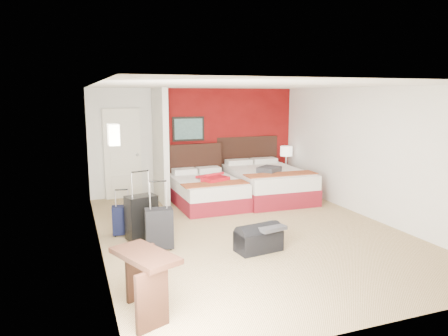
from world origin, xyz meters
name	(u,v)px	position (x,y,z in m)	size (l,w,h in m)	color
ground	(250,231)	(0.00, 0.00, 0.00)	(6.50, 6.50, 0.00)	tan
room_walls	(152,153)	(-1.40, 1.42, 1.26)	(5.02, 6.52, 2.50)	silver
red_accent_panel	(225,140)	(0.75, 3.23, 1.25)	(3.50, 0.04, 2.50)	maroon
partition_wall	(160,146)	(-1.00, 2.61, 1.25)	(0.12, 1.20, 2.50)	silver
entry_door	(123,154)	(-1.75, 3.20, 1.02)	(0.82, 0.06, 2.05)	silver
bed_left	(207,192)	(-0.15, 1.97, 0.28)	(1.32, 1.88, 0.56)	silver
bed_right	(267,184)	(1.34, 2.07, 0.33)	(1.55, 2.22, 0.66)	white
red_suitcase_open	(212,178)	(-0.05, 1.87, 0.61)	(0.52, 0.72, 0.09)	red
jacket_bundle	(269,169)	(1.24, 1.77, 0.72)	(0.49, 0.39, 0.12)	#3B3C41
nightstand	(286,178)	(2.21, 2.77, 0.27)	(0.39, 0.39, 0.54)	black
table_lamp	(286,157)	(2.21, 2.77, 0.81)	(0.30, 0.30, 0.54)	white
suitcase_black	(142,219)	(-1.83, 0.19, 0.36)	(0.48, 0.30, 0.72)	black
suitcase_charcoal	(159,230)	(-1.65, -0.31, 0.31)	(0.41, 0.26, 0.61)	black
suitcase_navy	(123,222)	(-2.10, 0.55, 0.24)	(0.34, 0.21, 0.48)	black
duffel_bag	(258,240)	(-0.25, -0.90, 0.17)	(0.69, 0.37, 0.35)	black
jacket_draped	(269,227)	(-0.10, -0.95, 0.38)	(0.43, 0.36, 0.06)	#3D3D43
desk	(146,283)	(-2.17, -2.16, 0.34)	(0.41, 0.83, 0.69)	black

